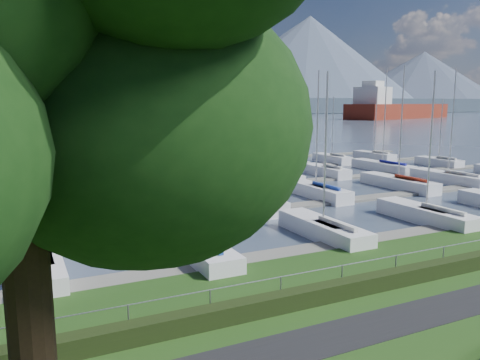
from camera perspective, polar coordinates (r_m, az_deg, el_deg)
path at (r=19.48m, az=20.28°, el=-15.32°), size 160.00×2.00×0.04m
water at (r=275.52m, az=-23.18°, el=6.86°), size 800.00×540.00×0.20m
hedge at (r=21.06m, az=15.15°, el=-12.14°), size 80.00×0.70×0.70m
fence at (r=21.05m, az=14.53°, el=-9.65°), size 80.00×0.04×0.04m
foothill at (r=345.34m, az=-23.82°, el=8.24°), size 900.00×80.00×12.00m
mountains at (r=421.98m, az=-23.57°, el=13.85°), size 1190.00×360.00×115.00m
docks at (r=43.87m, az=-7.96°, el=-1.48°), size 90.00×41.60×0.25m
tree at (r=7.51m, az=-26.60°, el=12.89°), size 9.81×9.65×12.92m
crane at (r=46.95m, az=-10.23°, el=6.00°), size 6.11×13.48×22.35m
cargo_ship_mid at (r=233.58m, az=-18.72°, el=7.78°), size 97.22×50.28×21.50m
cargo_ship_east at (r=269.73m, az=18.44°, el=7.98°), size 82.35×41.34×21.50m
sailboat_fleet at (r=44.71m, az=-12.03°, el=5.93°), size 76.18×49.65×13.74m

